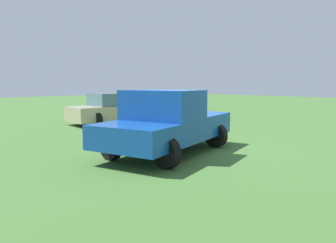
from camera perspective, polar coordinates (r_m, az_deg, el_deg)
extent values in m
plane|color=#3D662D|center=(9.84, 3.31, -4.91)|extent=(80.00, 80.00, 0.00)
cylinder|color=black|center=(11.00, 0.15, -1.71)|extent=(0.74, 0.22, 0.74)
cylinder|color=black|center=(10.26, 8.27, -2.39)|extent=(0.74, 0.22, 0.74)
cylinder|color=black|center=(8.62, -9.87, -4.17)|extent=(0.74, 0.22, 0.74)
cylinder|color=black|center=(7.66, -0.21, -5.44)|extent=(0.74, 0.22, 0.74)
cube|color=#144799|center=(10.48, 3.86, -0.28)|extent=(2.35, 2.25, 0.64)
cube|color=#144799|center=(8.99, -0.90, 1.01)|extent=(2.27, 1.89, 1.40)
cube|color=slate|center=(8.96, -0.90, 3.81)|extent=(2.06, 1.64, 0.48)
cube|color=#144799|center=(8.27, -4.23, -2.30)|extent=(2.44, 2.61, 0.60)
cube|color=silver|center=(11.28, 5.82, -1.13)|extent=(1.88, 0.56, 0.16)
cylinder|color=black|center=(17.97, -5.62, 1.45)|extent=(0.68, 0.20, 0.68)
cylinder|color=black|center=(16.68, -2.60, 1.07)|extent=(0.68, 0.20, 0.68)
cylinder|color=black|center=(16.46, -14.74, 0.78)|extent=(0.68, 0.20, 0.68)
cylinder|color=black|center=(15.04, -12.24, 0.30)|extent=(0.68, 0.20, 0.68)
cube|color=tan|center=(16.46, -8.65, 1.63)|extent=(2.41, 4.93, 0.68)
cube|color=slate|center=(16.30, -9.41, 3.83)|extent=(1.87, 2.27, 0.60)
cylinder|color=black|center=(16.14, 5.22, 1.03)|extent=(0.14, 0.14, 0.78)
cylinder|color=black|center=(15.96, 4.91, 0.97)|extent=(0.14, 0.14, 0.78)
cylinder|color=silver|center=(16.00, 5.09, 3.42)|extent=(0.39, 0.39, 0.58)
sphere|color=#A87A56|center=(15.98, 5.11, 4.98)|extent=(0.21, 0.21, 0.21)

